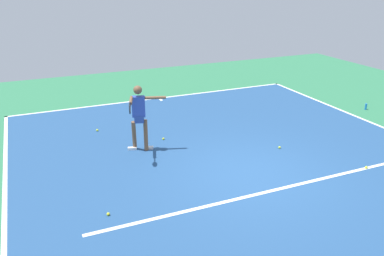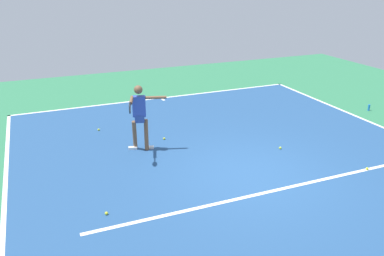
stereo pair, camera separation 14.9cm
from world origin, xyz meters
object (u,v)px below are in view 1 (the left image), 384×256
object	(u,v)px
tennis_ball_by_baseline	(280,147)
tennis_ball_by_sideline	(366,167)
water_bottle	(366,107)
tennis_player	(139,114)
tennis_ball_near_service_line	(108,214)
tennis_ball_centre_court	(163,139)
tennis_ball_near_player	(97,130)

from	to	relation	value
tennis_ball_by_baseline	tennis_ball_by_sideline	xyz separation A→B (m)	(-1.26, 1.86, 0.00)
tennis_ball_by_sideline	water_bottle	xyz separation A→B (m)	(-3.50, -3.46, 0.08)
water_bottle	tennis_player	bearing A→B (deg)	1.27
water_bottle	tennis_ball_near_service_line	bearing A→B (deg)	16.95
tennis_ball_centre_court	tennis_player	bearing A→B (deg)	27.85
tennis_ball_centre_court	water_bottle	size ratio (longest dim) A/B	0.30
tennis_player	tennis_ball_near_service_line	size ratio (longest dim) A/B	27.32
tennis_ball_by_sideline	water_bottle	world-z (taller)	water_bottle
tennis_ball_centre_court	tennis_ball_near_service_line	size ratio (longest dim) A/B	1.00
tennis_player	tennis_ball_by_baseline	distance (m)	3.93
tennis_ball_by_sideline	water_bottle	distance (m)	4.93
tennis_ball_centre_court	tennis_ball_near_service_line	xyz separation A→B (m)	(2.30, 3.22, 0.00)
tennis_player	tennis_ball_by_sideline	world-z (taller)	tennis_player
tennis_ball_by_baseline	tennis_ball_near_player	xyz separation A→B (m)	(4.35, -3.28, 0.00)
tennis_ball_near_player	tennis_ball_near_service_line	xyz separation A→B (m)	(0.67, 4.66, 0.00)
tennis_player	tennis_ball_by_baseline	xyz separation A→B (m)	(-3.52, 1.42, -1.01)
tennis_ball_near_player	tennis_ball_centre_court	size ratio (longest dim) A/B	1.00
tennis_ball_centre_court	tennis_ball_near_service_line	world-z (taller)	same
tennis_ball_by_sideline	tennis_ball_near_service_line	xyz separation A→B (m)	(6.28, -0.48, 0.00)
tennis_ball_by_baseline	water_bottle	size ratio (longest dim) A/B	0.30
tennis_ball_by_baseline	tennis_ball_by_sideline	bearing A→B (deg)	124.04
tennis_player	tennis_ball_near_player	size ratio (longest dim) A/B	27.32
tennis_ball_by_sideline	tennis_ball_by_baseline	bearing A→B (deg)	-55.96
tennis_player	tennis_ball_by_baseline	world-z (taller)	tennis_player
tennis_ball_centre_court	water_bottle	xyz separation A→B (m)	(-7.48, 0.24, 0.08)
tennis_ball_near_player	tennis_ball_by_sideline	distance (m)	7.61
water_bottle	tennis_ball_by_sideline	bearing A→B (deg)	44.69
tennis_player	tennis_ball_centre_court	xyz separation A→B (m)	(-0.80, -0.42, -1.01)
tennis_ball_by_baseline	tennis_ball_near_service_line	world-z (taller)	same
tennis_ball_by_sideline	tennis_ball_near_service_line	world-z (taller)	same
tennis_ball_centre_court	tennis_ball_by_sideline	distance (m)	5.44
tennis_ball_centre_court	tennis_ball_by_sideline	xyz separation A→B (m)	(-3.98, 3.70, 0.00)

